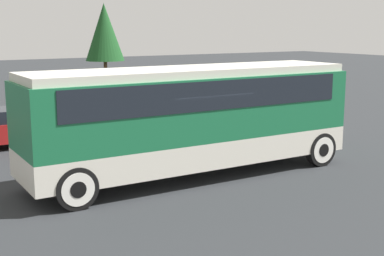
{
  "coord_description": "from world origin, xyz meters",
  "views": [
    {
      "loc": [
        -7.85,
        -12.96,
        4.3
      ],
      "look_at": [
        0.0,
        0.0,
        1.42
      ],
      "focal_mm": 50.0,
      "sensor_mm": 36.0,
      "label": 1
    }
  ],
  "objects_px": {
    "tour_bus": "(195,111)",
    "parked_car_near": "(236,116)",
    "parked_car_far": "(161,108)",
    "parked_car_mid": "(14,127)"
  },
  "relations": [
    {
      "from": "parked_car_near",
      "to": "parked_car_far",
      "type": "bearing_deg",
      "value": 113.77
    },
    {
      "from": "tour_bus",
      "to": "parked_car_far",
      "type": "height_order",
      "value": "tour_bus"
    },
    {
      "from": "parked_car_near",
      "to": "tour_bus",
      "type": "bearing_deg",
      "value": -135.93
    },
    {
      "from": "tour_bus",
      "to": "parked_car_near",
      "type": "xyz_separation_m",
      "value": [
        4.86,
        4.71,
        -1.23
      ]
    },
    {
      "from": "tour_bus",
      "to": "parked_car_mid",
      "type": "relative_size",
      "value": 2.05
    },
    {
      "from": "tour_bus",
      "to": "parked_car_far",
      "type": "bearing_deg",
      "value": 68.45
    },
    {
      "from": "parked_car_near",
      "to": "parked_car_mid",
      "type": "xyz_separation_m",
      "value": [
        -8.43,
        2.11,
        0.04
      ]
    },
    {
      "from": "parked_car_mid",
      "to": "parked_car_far",
      "type": "relative_size",
      "value": 1.19
    },
    {
      "from": "tour_bus",
      "to": "parked_car_far",
      "type": "relative_size",
      "value": 2.44
    },
    {
      "from": "tour_bus",
      "to": "parked_car_near",
      "type": "height_order",
      "value": "tour_bus"
    }
  ]
}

